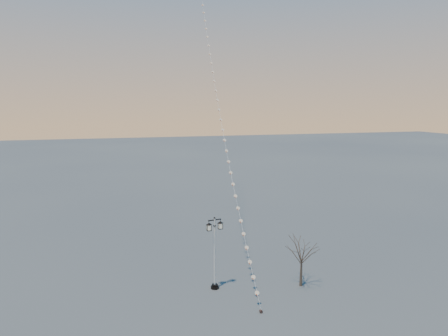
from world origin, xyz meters
name	(u,v)px	position (x,y,z in m)	size (l,w,h in m)	color
ground	(226,308)	(0.00, 0.00, 0.00)	(300.00, 300.00, 0.00)	#4D4F4E
street_lamp	(215,249)	(0.00, 3.10, 3.13)	(1.42, 0.67, 5.66)	black
bare_tree	(302,254)	(6.56, 1.69, 2.63)	(2.29, 2.29, 3.79)	#413327
kite_train	(216,69)	(4.05, 17.62, 17.74)	(4.54, 38.44, 35.67)	black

